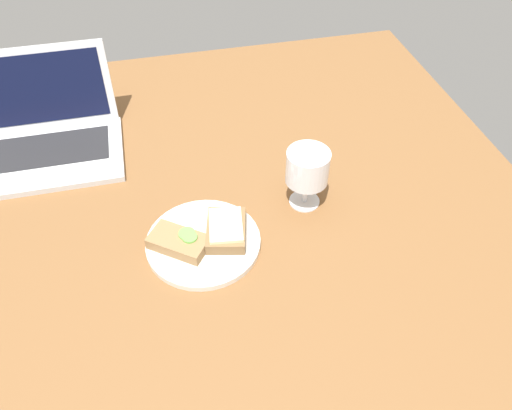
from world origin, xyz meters
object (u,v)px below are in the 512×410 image
at_px(plate, 203,242).
at_px(sandwich_with_cucumber, 179,242).
at_px(laptop, 44,134).
at_px(sandwich_with_cheese, 226,229).
at_px(wine_glass, 307,169).

xyz_separation_m(plate, sandwich_with_cucumber, (-0.05, -0.00, 0.02)).
distance_m(plate, laptop, 0.49).
xyz_separation_m(plate, sandwich_with_cheese, (0.05, 0.00, 0.02)).
xyz_separation_m(sandwich_with_cucumber, laptop, (-0.27, 0.39, 0.02)).
xyz_separation_m(plate, laptop, (-0.31, 0.38, 0.03)).
height_order(plate, laptop, laptop).
distance_m(plate, wine_glass, 0.25).
bearing_deg(plate, sandwich_with_cheese, 5.01).
relative_size(sandwich_with_cucumber, laptop, 0.37).
distance_m(plate, sandwich_with_cheese, 0.05).
bearing_deg(wine_glass, laptop, 149.84).
height_order(sandwich_with_cucumber, wine_glass, wine_glass).
relative_size(sandwich_with_cheese, wine_glass, 0.89).
bearing_deg(wine_glass, sandwich_with_cucumber, -165.01).
distance_m(sandwich_with_cucumber, sandwich_with_cheese, 0.09).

